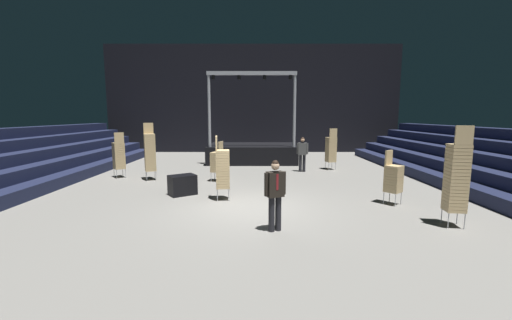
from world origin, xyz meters
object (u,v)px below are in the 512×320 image
at_px(chair_stack_mid_centre, 215,161).
at_px(equipment_road_case, 181,185).
at_px(man_with_tie, 274,191).
at_px(chair_stack_rear_left, 221,168).
at_px(chair_stack_mid_left, 392,178).
at_px(chair_stack_front_right, 148,152).
at_px(chair_stack_mid_right, 117,155).
at_px(chair_stack_rear_right, 329,149).
at_px(crew_worker_near_stage, 301,152).
at_px(stage_riser, 251,152).
at_px(chair_stack_front_left, 455,177).

relative_size(chair_stack_mid_centre, equipment_road_case, 1.90).
xyz_separation_m(man_with_tie, equipment_road_case, (-3.07, 3.60, -0.64)).
bearing_deg(chair_stack_rear_left, chair_stack_mid_left, 78.38).
bearing_deg(chair_stack_rear_left, equipment_road_case, -119.88).
relative_size(chair_stack_front_right, chair_stack_mid_centre, 1.45).
height_order(chair_stack_front_right, chair_stack_mid_right, chair_stack_front_right).
bearing_deg(chair_stack_rear_right, chair_stack_mid_right, 176.92).
bearing_deg(chair_stack_rear_left, chair_stack_mid_right, -132.89).
relative_size(chair_stack_mid_centre, chair_stack_rear_left, 0.80).
distance_m(crew_worker_near_stage, equipment_road_case, 6.82).
height_order(chair_stack_front_right, chair_stack_mid_centre, chair_stack_front_right).
height_order(chair_stack_mid_centre, equipment_road_case, chair_stack_mid_centre).
height_order(stage_riser, crew_worker_near_stage, stage_riser).
relative_size(chair_stack_rear_left, crew_worker_near_stage, 1.24).
xyz_separation_m(stage_riser, chair_stack_front_left, (5.22, -11.42, 0.68)).
height_order(man_with_tie, chair_stack_rear_right, chair_stack_rear_right).
distance_m(chair_stack_front_left, chair_stack_rear_left, 6.64).
relative_size(chair_stack_mid_centre, chair_stack_rear_right, 0.80).
height_order(man_with_tie, equipment_road_case, man_with_tie).
height_order(man_with_tie, chair_stack_mid_centre, man_with_tie).
bearing_deg(man_with_tie, chair_stack_rear_right, -133.54).
distance_m(chair_stack_front_right, equipment_road_case, 3.41).
distance_m(chair_stack_front_left, chair_stack_mid_centre, 8.74).
bearing_deg(man_with_tie, chair_stack_rear_left, -84.44).
bearing_deg(crew_worker_near_stage, chair_stack_front_left, 117.51).
distance_m(chair_stack_mid_left, chair_stack_rear_left, 5.45).
distance_m(chair_stack_mid_left, crew_worker_near_stage, 6.25).
distance_m(chair_stack_front_right, chair_stack_mid_right, 1.69).
xyz_separation_m(chair_stack_mid_centre, equipment_road_case, (-0.95, -2.37, -0.50)).
bearing_deg(chair_stack_mid_left, crew_worker_near_stage, -111.89).
bearing_deg(chair_stack_rear_right, chair_stack_mid_left, -101.49).
height_order(chair_stack_rear_left, chair_stack_rear_right, same).
distance_m(chair_stack_front_right, chair_stack_mid_centre, 2.96).
distance_m(man_with_tie, chair_stack_rear_right, 9.57).
distance_m(stage_riser, chair_stack_front_right, 7.05).
bearing_deg(chair_stack_mid_right, equipment_road_case, -81.45).
height_order(man_with_tie, crew_worker_near_stage, man_with_tie).
bearing_deg(stage_riser, man_with_tie, -86.64).
bearing_deg(chair_stack_mid_left, chair_stack_mid_centre, -71.69).
bearing_deg(crew_worker_near_stage, chair_stack_mid_centre, 39.17).
bearing_deg(chair_stack_front_right, stage_riser, -152.27).
relative_size(chair_stack_mid_right, chair_stack_rear_left, 0.96).
height_order(chair_stack_front_right, crew_worker_near_stage, chair_stack_front_right).
height_order(stage_riser, chair_stack_front_right, stage_riser).
relative_size(stage_riser, chair_stack_mid_centre, 3.04).
bearing_deg(crew_worker_near_stage, stage_riser, -44.86).
bearing_deg(chair_stack_rear_left, chair_stack_rear_right, 134.65).
distance_m(chair_stack_mid_left, chair_stack_rear_right, 6.60).
xyz_separation_m(chair_stack_front_left, chair_stack_mid_right, (-11.17, 6.45, -0.25)).
bearing_deg(chair_stack_rear_left, man_with_tie, 22.47).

